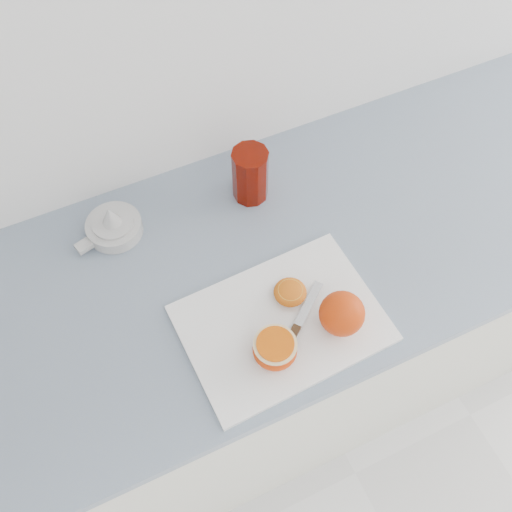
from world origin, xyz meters
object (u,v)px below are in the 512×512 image
(counter, at_px, (246,347))
(citrus_juicer, at_px, (113,226))
(cutting_board, at_px, (282,323))
(half_orange, at_px, (275,349))
(red_tumbler, at_px, (250,176))

(counter, xyz_separation_m, citrus_juicer, (-0.22, 0.19, 0.47))
(counter, distance_m, citrus_juicer, 0.55)
(cutting_board, height_order, citrus_juicer, citrus_juicer)
(counter, distance_m, cutting_board, 0.48)
(cutting_board, distance_m, citrus_juicer, 0.42)
(cutting_board, distance_m, half_orange, 0.08)
(citrus_juicer, distance_m, red_tumbler, 0.31)
(cutting_board, xyz_separation_m, citrus_juicer, (-0.23, 0.35, 0.02))
(counter, bearing_deg, cutting_board, -85.83)
(red_tumbler, bearing_deg, cutting_board, -103.87)
(half_orange, xyz_separation_m, citrus_juicer, (-0.19, 0.40, -0.02))
(counter, bearing_deg, citrus_juicer, 139.10)
(citrus_juicer, bearing_deg, cutting_board, -56.66)
(cutting_board, bearing_deg, counter, 94.17)
(citrus_juicer, bearing_deg, half_orange, -65.11)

